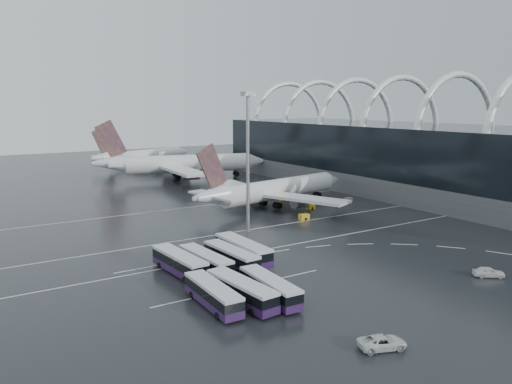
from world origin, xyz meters
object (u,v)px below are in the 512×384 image
bus_row_far_a (213,294)px  gse_cart_belly_c (304,217)px  airliner_gate_c (142,156)px  bus_row_far_c (270,287)px  gse_cart_belly_d (348,200)px  gse_cart_belly_b (307,203)px  bus_row_near_d (243,250)px  bus_row_near_b (205,261)px  airliner_gate_b (180,164)px  bus_row_far_b (241,291)px  van_curve_b (489,272)px  van_curve_a (382,342)px  floodlight_mast (248,145)px  airliner_main (273,190)px  bus_row_near_c (231,257)px  gse_cart_belly_a (311,207)px  gse_cart_belly_e (283,198)px  bus_row_near_a (180,263)px

bus_row_far_a → gse_cart_belly_c: bearing=-49.3°
airliner_gate_c → bus_row_far_c: airliner_gate_c is taller
bus_row_far_c → gse_cart_belly_d: 72.06m
gse_cart_belly_b → bus_row_near_d: bearing=-140.8°
bus_row_near_b → gse_cart_belly_b: bearing=-58.4°
airliner_gate_b → airliner_gate_c: airliner_gate_b is taller
bus_row_near_b → airliner_gate_c: bearing=-19.3°
bus_row_far_c → gse_cart_belly_b: bus_row_far_c is taller
bus_row_far_b → van_curve_b: bearing=-112.0°
van_curve_a → floodlight_mast: bearing=5.1°
airliner_main → bus_row_near_c: (-32.62, -35.87, -2.66)m
airliner_gate_b → gse_cart_belly_a: size_ratio=28.41×
bus_row_far_b → van_curve_a: bus_row_far_b is taller
bus_row_near_d → gse_cart_belly_e: bus_row_near_d is taller
airliner_gate_c → gse_cart_belly_a: size_ratio=23.03×
airliner_main → bus_row_near_a: size_ratio=3.82×
gse_cart_belly_a → bus_row_far_c: bearing=-133.9°
bus_row_near_b → gse_cart_belly_c: size_ratio=5.45×
bus_row_far_b → gse_cart_belly_a: 62.77m
bus_row_near_b → bus_row_far_c: bus_row_near_b is taller
bus_row_near_a → bus_row_near_b: size_ratio=1.05×
van_curve_a → gse_cart_belly_e: 85.21m
gse_cart_belly_c → van_curve_a: bearing=-119.8°
bus_row_far_b → bus_row_far_a: bearing=69.5°
floodlight_mast → gse_cart_belly_d: size_ratio=13.37×
airliner_main → bus_row_far_c: 61.49m
bus_row_far_b → bus_row_far_c: size_ratio=1.05×
airliner_gate_b → gse_cart_belly_d: 66.65m
bus_row_near_d → gse_cart_belly_a: 45.34m
bus_row_near_c → bus_row_far_a: size_ratio=1.04×
airliner_gate_c → gse_cart_belly_e: bearing=-102.4°
airliner_main → bus_row_near_a: airliner_main is taller
bus_row_near_b → van_curve_a: bearing=-175.3°
van_curve_b → floodlight_mast: (-17.06, 43.42, 17.33)m
bus_row_near_a → van_curve_a: 35.57m
bus_row_near_b → gse_cart_belly_b: 56.54m
bus_row_far_c → van_curve_a: 18.43m
airliner_gate_c → floodlight_mast: 117.88m
gse_cart_belly_b → gse_cart_belly_d: bearing=-11.3°
bus_row_near_b → gse_cart_belly_d: bearing=-66.4°
bus_row_near_c → van_curve_b: bearing=-132.7°
floodlight_mast → bus_row_far_c: bearing=-116.8°
airliner_main → gse_cart_belly_a: bearing=-54.9°
van_curve_a → bus_row_near_a: bearing=34.7°
gse_cart_belly_e → airliner_main: bearing=-140.8°
van_curve_b → gse_cart_belly_b: van_curve_b is taller
bus_row_near_c → bus_row_far_c: size_ratio=1.04×
bus_row_near_d → bus_row_far_b: bearing=147.8°
airliner_gate_c → bus_row_near_a: airliner_gate_c is taller
floodlight_mast → gse_cart_belly_d: 45.13m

